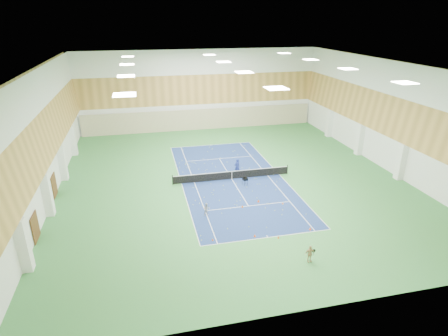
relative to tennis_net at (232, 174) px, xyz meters
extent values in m
plane|color=#337737|center=(0.00, 0.00, -0.55)|extent=(40.00, 40.00, 0.00)
cube|color=navy|center=(0.00, 0.00, -0.55)|extent=(10.97, 23.77, 0.01)
cube|color=#C6B793|center=(0.00, 19.75, 1.05)|extent=(35.40, 0.16, 3.20)
cube|color=#593319|center=(-17.92, -8.00, 0.55)|extent=(0.08, 1.80, 2.20)
cube|color=#593319|center=(-17.92, 0.00, 0.55)|extent=(0.08, 1.80, 2.20)
imported|color=navy|center=(0.87, 1.04, 0.41)|extent=(0.81, 0.67, 1.92)
imported|color=#9C9CA4|center=(-4.09, -7.19, 0.04)|extent=(0.68, 0.59, 1.18)
imported|color=tan|center=(1.86, -15.54, 0.12)|extent=(0.80, 0.36, 1.34)
cone|color=orange|center=(-4.04, -5.96, -0.44)|extent=(0.19, 0.19, 0.21)
cone|color=#E0570B|center=(-0.62, -6.51, -0.43)|extent=(0.21, 0.21, 0.24)
cone|color=#F64B0C|center=(1.16, -5.82, -0.43)|extent=(0.22, 0.22, 0.25)
cone|color=#F1540C|center=(3.27, -6.73, -0.45)|extent=(0.18, 0.18, 0.20)
cone|color=#FB5A0D|center=(-4.40, -11.31, -0.46)|extent=(0.17, 0.17, 0.19)
cone|color=#FF550D|center=(-0.98, -11.52, -0.43)|extent=(0.21, 0.21, 0.23)
cone|color=#DC400B|center=(0.79, -12.16, -0.45)|extent=(0.18, 0.18, 0.20)
cone|color=#FF460D|center=(3.81, -11.56, -0.43)|extent=(0.21, 0.21, 0.23)
camera|label=1|loc=(-9.18, -36.06, 15.92)|focal=30.00mm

